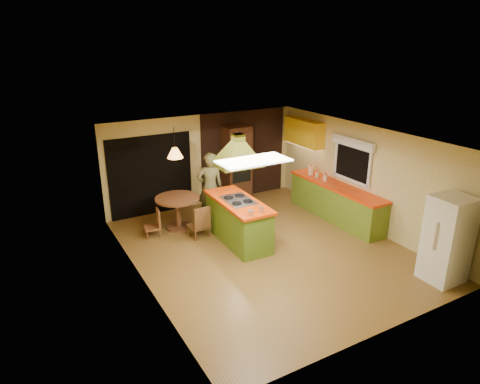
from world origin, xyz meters
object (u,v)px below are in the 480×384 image
refrigerator (447,239)px  wall_oven (236,165)px  kitchen_island (238,221)px  dining_table (178,207)px  man (210,188)px  canister_large (311,171)px

refrigerator → wall_oven: wall_oven is taller
kitchen_island → refrigerator: size_ratio=1.19×
refrigerator → dining_table: size_ratio=1.59×
dining_table → wall_oven: bearing=23.3°
man → refrigerator: size_ratio=1.05×
kitchen_island → refrigerator: bearing=-50.4°
kitchen_island → canister_large: canister_large is taller
wall_oven → dining_table: size_ratio=2.01×
kitchen_island → dining_table: bearing=126.1°
refrigerator → wall_oven: size_ratio=0.79×
refrigerator → dining_table: bearing=128.5°
man → wall_oven: bearing=-129.6°
kitchen_island → man: 1.41m
kitchen_island → refrigerator: (2.62, -3.35, 0.35)m
kitchen_island → canister_large: 2.94m
refrigerator → wall_oven: 5.79m
kitchen_island → dining_table: (-0.92, 1.34, 0.06)m
kitchen_island → wall_oven: 2.62m
wall_oven → canister_large: wall_oven is taller
refrigerator → dining_table: 5.89m
man → dining_table: 0.93m
wall_oven → canister_large: (1.54, -1.35, -0.04)m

